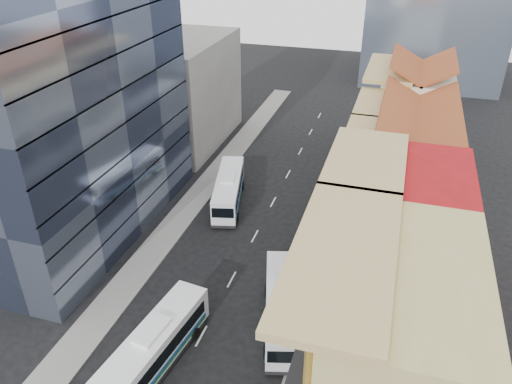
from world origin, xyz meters
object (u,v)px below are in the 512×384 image
(bus_right, at_px, (282,306))
(bus_left_far, at_px, (229,189))
(shophouse_tan, at_px, (399,350))
(office_tower, at_px, (61,83))
(bus_left_near, at_px, (154,347))

(bus_right, bearing_deg, bus_left_far, 106.90)
(bus_right, bearing_deg, shophouse_tan, -50.97)
(office_tower, xyz_separation_m, bus_right, (22.50, -7.86, -13.29))
(shophouse_tan, relative_size, bus_right, 1.31)
(office_tower, bearing_deg, bus_right, -19.26)
(shophouse_tan, height_order, office_tower, office_tower)
(shophouse_tan, distance_m, office_tower, 35.19)
(office_tower, bearing_deg, shophouse_tan, -24.30)
(shophouse_tan, height_order, bus_left_near, shophouse_tan)
(shophouse_tan, bearing_deg, bus_left_near, -178.22)
(shophouse_tan, height_order, bus_left_far, shophouse_tan)
(bus_left_near, distance_m, bus_right, 10.01)
(bus_left_far, height_order, bus_right, bus_left_far)
(bus_right, bearing_deg, bus_left_near, -153.64)
(bus_left_near, relative_size, bus_left_far, 1.01)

